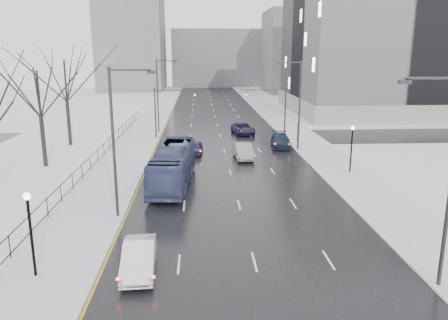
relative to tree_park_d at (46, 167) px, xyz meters
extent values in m
cube|color=black|center=(17.80, 26.00, 0.02)|extent=(16.00, 150.00, 0.04)
cube|color=black|center=(17.80, 14.00, 0.02)|extent=(130.00, 10.00, 0.04)
cube|color=silver|center=(7.30, 26.00, 0.08)|extent=(5.00, 150.00, 0.16)
cube|color=silver|center=(28.30, 26.00, 0.08)|extent=(5.00, 150.00, 0.16)
cube|color=white|center=(-2.20, 26.00, 0.06)|extent=(14.00, 150.00, 0.12)
cube|color=black|center=(4.80, -4.00, 1.41)|extent=(0.04, 70.00, 0.05)
cube|color=black|center=(4.80, -4.00, 0.41)|extent=(0.04, 70.00, 0.05)
cylinder|color=black|center=(4.80, -4.00, 0.81)|extent=(0.06, 0.06, 1.30)
cylinder|color=#2D2D33|center=(24.90, -24.00, 9.80)|extent=(2.60, 0.12, 0.12)
cube|color=#2D2D33|center=(23.60, -24.00, 9.65)|extent=(0.50, 0.25, 0.18)
cylinder|color=#2D2D33|center=(26.20, 6.00, 5.00)|extent=(0.20, 0.20, 10.00)
cylinder|color=#2D2D33|center=(24.90, 6.00, 9.80)|extent=(2.60, 0.12, 0.12)
cube|color=#2D2D33|center=(23.60, 6.00, 9.65)|extent=(0.50, 0.25, 0.18)
cylinder|color=#2D2D33|center=(9.40, -14.00, 5.00)|extent=(0.20, 0.20, 10.00)
cylinder|color=#2D2D33|center=(10.70, -14.00, 9.80)|extent=(2.60, 0.12, 0.12)
cube|color=#2D2D33|center=(12.00, -14.00, 9.65)|extent=(0.50, 0.25, 0.18)
cylinder|color=#2D2D33|center=(9.40, 18.00, 5.00)|extent=(0.20, 0.20, 10.00)
cylinder|color=#2D2D33|center=(10.70, 18.00, 9.80)|extent=(2.60, 0.12, 0.12)
cube|color=#2D2D33|center=(12.00, 18.00, 9.65)|extent=(0.50, 0.25, 0.18)
cylinder|color=black|center=(6.80, -22.00, 2.16)|extent=(0.14, 0.14, 4.00)
sphere|color=#FFE5B2|center=(6.80, -22.00, 4.26)|extent=(0.36, 0.36, 0.36)
cylinder|color=black|center=(28.80, -4.00, 2.16)|extent=(0.14, 0.14, 4.00)
sphere|color=#FFE5B2|center=(28.80, -4.00, 4.26)|extent=(0.36, 0.36, 0.36)
cylinder|color=#2D2D33|center=(26.20, 14.00, 3.25)|extent=(0.20, 0.20, 6.50)
cylinder|color=#2D2D33|center=(23.20, 14.00, 6.20)|extent=(6.00, 0.12, 0.12)
imported|color=#2D2D33|center=(21.10, 14.00, 5.60)|extent=(0.15, 0.18, 0.90)
sphere|color=#19FF33|center=(21.10, 13.85, 5.60)|extent=(0.16, 0.16, 0.16)
cylinder|color=#2D2D33|center=(9.40, 14.00, 3.25)|extent=(0.20, 0.20, 6.50)
cylinder|color=#2D2D33|center=(12.40, 14.00, 6.20)|extent=(6.00, 0.12, 0.12)
imported|color=#2D2D33|center=(14.50, 14.00, 5.60)|extent=(0.15, 0.18, 0.90)
sphere|color=#19FF33|center=(14.50, 13.85, 5.60)|extent=(0.16, 0.16, 0.16)
cylinder|color=#2D2D33|center=(27.00, 10.00, 1.41)|extent=(0.06, 0.06, 2.50)
cylinder|color=white|center=(27.00, 10.00, 2.56)|extent=(0.60, 0.03, 0.60)
torus|color=#B20C0C|center=(27.00, 10.00, 2.56)|extent=(0.58, 0.06, 0.58)
cube|color=gray|center=(52.80, 38.00, 12.00)|extent=(40.00, 30.00, 24.00)
cube|color=gray|center=(52.80, 38.00, 1.50)|extent=(40.60, 30.60, 3.00)
cube|color=slate|center=(45.80, 81.00, 11.00)|extent=(24.00, 20.00, 22.00)
cube|color=slate|center=(-4.20, 91.00, 14.00)|extent=(18.00, 22.00, 28.00)
cube|color=slate|center=(21.80, 106.00, 9.00)|extent=(30.00, 18.00, 18.00)
imported|color=white|center=(11.83, -21.62, 0.79)|extent=(1.83, 4.61, 1.49)
imported|color=#37436C|center=(12.75, -6.54, 1.66)|extent=(3.58, 11.77, 3.23)
imported|color=navy|center=(14.45, 4.71, 0.74)|extent=(1.95, 4.20, 1.39)
imported|color=gray|center=(19.54, 2.25, 0.85)|extent=(1.99, 5.01, 1.62)
imported|color=#1F1541|center=(20.95, 16.45, 0.78)|extent=(3.14, 5.62, 1.48)
imported|color=#122137|center=(24.54, 7.81, 0.80)|extent=(2.66, 5.43, 1.52)
camera|label=1|loc=(14.95, -42.05, 10.85)|focal=35.00mm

